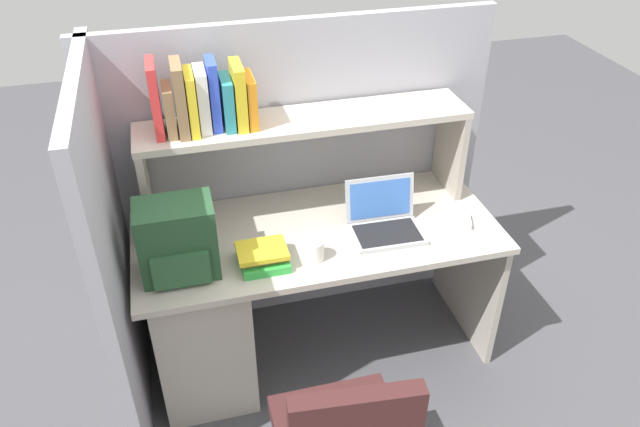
{
  "coord_description": "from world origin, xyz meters",
  "views": [
    {
      "loc": [
        -0.55,
        -2.14,
        2.33
      ],
      "look_at": [
        0.0,
        -0.05,
        0.85
      ],
      "focal_mm": 34.75,
      "sensor_mm": 36.0,
      "label": 1
    }
  ],
  "objects": [
    {
      "name": "overhead_hutch",
      "position": [
        0.0,
        0.2,
        1.08
      ],
      "size": [
        1.44,
        0.28,
        0.45
      ],
      "color": "#B3A99C",
      "rests_on": "desk"
    },
    {
      "name": "computer_mouse",
      "position": [
        0.64,
        -0.12,
        0.75
      ],
      "size": [
        0.09,
        0.12,
        0.03
      ],
      "primitive_type": "cube",
      "rotation": [
        0.0,
        0.0,
        -0.34
      ],
      "color": "silver",
      "rests_on": "desk"
    },
    {
      "name": "ground_plane",
      "position": [
        0.0,
        0.0,
        0.0
      ],
      "size": [
        8.0,
        8.0,
        0.0
      ],
      "primitive_type": "plane",
      "color": "#4C4C51"
    },
    {
      "name": "paper_cup",
      "position": [
        -0.06,
        -0.2,
        0.77
      ],
      "size": [
        0.08,
        0.08,
        0.09
      ],
      "primitive_type": "cylinder",
      "color": "white",
      "rests_on": "desk"
    },
    {
      "name": "backpack",
      "position": [
        -0.6,
        -0.14,
        0.88
      ],
      "size": [
        0.3,
        0.23,
        0.32
      ],
      "color": "#264C2D",
      "rests_on": "desk"
    },
    {
      "name": "reference_books_on_shelf",
      "position": [
        -0.42,
        0.2,
        1.31
      ],
      "size": [
        0.41,
        0.19,
        0.3
      ],
      "color": "red",
      "rests_on": "overhead_hutch"
    },
    {
      "name": "desk_book_stack",
      "position": [
        -0.27,
        -0.17,
        0.77
      ],
      "size": [
        0.2,
        0.19,
        0.08
      ],
      "color": "green",
      "rests_on": "desk"
    },
    {
      "name": "laptop",
      "position": [
        0.28,
        -0.08,
        0.78
      ],
      "size": [
        0.32,
        0.26,
        0.22
      ],
      "color": "#B7BABF",
      "rests_on": "desk"
    },
    {
      "name": "desk",
      "position": [
        -0.39,
        0.0,
        0.4
      ],
      "size": [
        1.6,
        0.7,
        0.73
      ],
      "color": "beige",
      "rests_on": "ground_plane"
    },
    {
      "name": "cubicle_partition_rear",
      "position": [
        0.0,
        0.38,
        0.78
      ],
      "size": [
        1.84,
        0.05,
        1.55
      ],
      "primitive_type": "cube",
      "color": "#9E9EA8",
      "rests_on": "ground_plane"
    },
    {
      "name": "cubicle_partition_left",
      "position": [
        -0.85,
        -0.05,
        0.78
      ],
      "size": [
        0.05,
        1.06,
        1.55
      ],
      "primitive_type": "cube",
      "color": "#9E9EA8",
      "rests_on": "ground_plane"
    }
  ]
}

